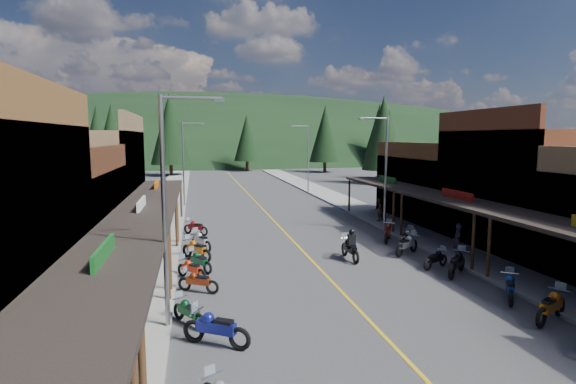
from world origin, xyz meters
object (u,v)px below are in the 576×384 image
bike_west_10 (201,240)px  bike_east_8 (407,244)px  bike_east_9 (407,237)px  bike_east_10 (388,231)px  shop_west_3 (79,183)px  pine_5 (379,131)px  bike_west_8 (199,260)px  streetlight_2 (384,168)px  bike_west_4 (216,327)px  bike_east_7 (436,258)px  rider_on_bike (350,247)px  shop_east_3 (445,188)px  bike_east_6 (457,262)px  pedestrian_east_b (379,210)px  pine_4 (325,134)px  pine_1 (97,134)px  pine_3 (247,138)px  pine_11 (383,133)px  pine_2 (170,129)px  bike_west_9 (196,249)px  pine_6 (449,138)px  shop_east_2 (534,189)px  streetlight_0 (168,202)px  pine_9 (389,138)px  bike_east_4 (551,305)px  shop_west_2 (31,223)px  bike_east_5 (510,286)px  pine_8 (65,142)px  streetlight_1 (185,160)px  pine_10 (112,136)px  pedestrian_east_a (457,241)px  bike_west_6 (198,281)px  bike_west_5 (189,311)px

bike_west_10 → bike_east_8: (11.37, -3.43, 0.02)m
bike_east_9 → bike_east_10: size_ratio=0.91×
shop_west_3 → pine_5: bearing=51.8°
bike_west_8 → bike_east_8: bearing=-29.7°
streetlight_2 → bike_west_4: size_ratio=3.47×
bike_east_7 → rider_on_bike: (-3.71, 2.39, 0.17)m
shop_east_3 → bike_east_6: (-7.60, -13.83, -1.88)m
streetlight_2 → pedestrian_east_b: bearing=72.5°
pine_4 → shop_east_3: bearing=-95.0°
pine_1 → pine_4: 43.17m
pine_5 → bike_west_4: 89.21m
pine_3 → pine_11: bearing=-60.3°
bike_east_6 → bike_east_7: bike_east_6 is taller
pine_2 → bike_west_9: (3.92, -55.23, -7.35)m
pine_3 → bike_east_9: pine_3 is taller
shop_west_3 → bike_east_8: bearing=-26.8°
pine_1 → pine_6: 70.26m
shop_west_3 → pine_6: size_ratio=0.99×
bike_west_10 → bike_east_9: size_ratio=1.02×
shop_east_2 → pine_11: bearing=80.3°
pine_11 → pine_5: bearing=67.6°
shop_east_3 → pine_5: bearing=71.6°
pine_4 → bike_east_10: bearing=-102.4°
streetlight_0 → pine_9: 59.69m
shop_east_2 → bike_east_7: (-8.02, -2.99, -2.99)m
pine_3 → bike_east_4: size_ratio=4.87×
shop_west_2 → bike_east_5: (20.11, -7.70, -1.94)m
pine_8 → bike_east_8: (27.58, -38.48, -5.35)m
pine_4 → bike_east_5: (-11.65, -66.00, -6.64)m
streetlight_1 → shop_east_3: bearing=-27.3°
pine_1 → pine_9: bearing=-27.5°
bike_east_7 → pine_10: bearing=178.5°
streetlight_2 → bike_west_8: 15.36m
bike_east_10 → pedestrian_east_a: (1.79, -4.92, 0.43)m
pine_1 → pine_6: (70.00, -6.00, -0.75)m
shop_east_3 → pine_8: pine_8 is taller
bike_west_4 → rider_on_bike: 11.57m
pine_5 → pedestrian_east_b: pine_5 is taller
pedestrian_east_a → pine_1: bearing=-139.5°
bike_west_10 → bike_west_6: bearing=-119.4°
pine_5 → bike_east_6: 79.90m
pine_4 → pine_10: pine_4 is taller
bike_east_10 → bike_west_9: bearing=-140.2°
pine_11 → streetlight_1: bearing=-149.3°
pine_1 → streetlight_1: bearing=-70.4°
pine_2 → bike_west_5: 64.31m
pine_1 → pine_11: (44.00, -32.00, -0.05)m
shop_east_2 → pine_8: 52.47m
pine_10 → bike_east_6: bearing=-65.3°
bike_east_6 → pedestrian_east_b: bearing=130.8°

